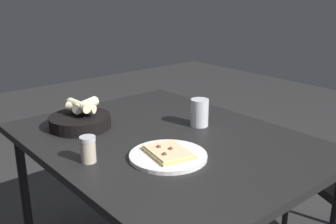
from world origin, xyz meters
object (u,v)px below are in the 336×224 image
Objects in this scene: dining_table at (166,152)px; beer_glass at (199,114)px; pizza_plate at (168,155)px; pepper_shaker at (89,151)px; bread_basket at (81,119)px.

beer_glass reaches higher than dining_table.
pizza_plate is at bearing -62.20° from beer_glass.
pepper_shaker is (-0.15, -0.23, 0.03)m from pizza_plate.
pepper_shaker is at bearing -89.52° from dining_table.
pepper_shaker reaches higher than pizza_plate.
dining_table is 0.23m from beer_glass.
beer_glass is at bearing 94.43° from dining_table.
beer_glass is at bearing 52.44° from bread_basket.
dining_table is 10.13× the size of beer_glass.
bread_basket reaches higher than dining_table.
dining_table is at bearing -85.57° from beer_glass.
bread_basket is 0.35m from pepper_shaker.
pepper_shaker reaches higher than dining_table.
bread_basket is (-0.47, -0.08, 0.02)m from pizza_plate.
dining_table is 4.32× the size of pizza_plate.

